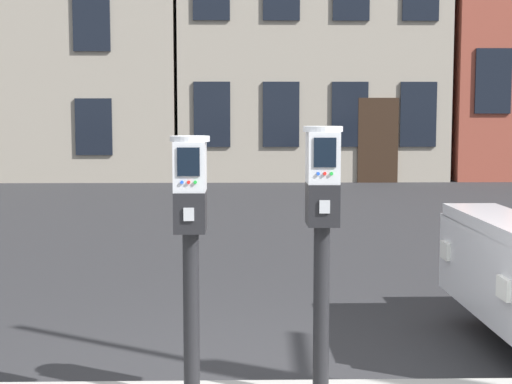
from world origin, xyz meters
TOP-DOWN VIEW (x-y plane):
  - parking_meter_near_kerb at (-0.44, -0.11)m, footprint 0.22×0.25m
  - parking_meter_twin_adjacent at (0.28, -0.11)m, footprint 0.22×0.25m

SIDE VIEW (x-z plane):
  - parking_meter_near_kerb at x=-0.44m, z-range 0.42..1.89m
  - parking_meter_twin_adjacent at x=0.28m, z-range 0.43..1.96m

